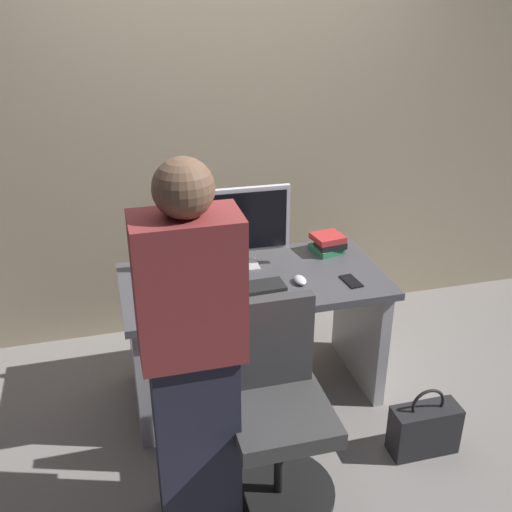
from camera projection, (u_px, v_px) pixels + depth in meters
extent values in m
plane|color=gray|center=(254.00, 389.00, 3.52)|extent=(9.00, 9.00, 0.00)
cube|color=tan|center=(217.00, 98.00, 3.62)|extent=(6.40, 0.10, 3.00)
cube|color=#4C4C51|center=(254.00, 281.00, 3.21)|extent=(1.39, 0.72, 0.04)
cube|color=#B2B2B7|center=(138.00, 356.00, 3.22)|extent=(0.06, 0.64, 0.69)
cube|color=#B2B2B7|center=(360.00, 324.00, 3.51)|extent=(0.06, 0.64, 0.69)
cylinder|color=black|center=(279.00, 492.00, 2.82)|extent=(0.52, 0.52, 0.03)
cylinder|color=black|center=(280.00, 457.00, 2.73)|extent=(0.05, 0.05, 0.39)
cube|color=#3F3F3F|center=(281.00, 416.00, 2.63)|extent=(0.44, 0.44, 0.08)
cube|color=#3F3F3F|center=(269.00, 342.00, 2.68)|extent=(0.40, 0.06, 0.44)
cube|color=#262838|center=(197.00, 437.00, 2.56)|extent=(0.34, 0.20, 0.85)
cube|color=maroon|center=(189.00, 288.00, 2.25)|extent=(0.40, 0.24, 0.58)
sphere|color=brown|center=(183.00, 188.00, 2.08)|extent=(0.22, 0.22, 0.22)
cube|color=silver|center=(240.00, 266.00, 3.30)|extent=(0.20, 0.15, 0.02)
cube|color=silver|center=(240.00, 258.00, 3.28)|extent=(0.04, 0.03, 0.08)
cube|color=silver|center=(239.00, 221.00, 3.19)|extent=(0.54, 0.04, 0.36)
cube|color=black|center=(240.00, 222.00, 3.17)|extent=(0.50, 0.02, 0.32)
cube|color=#262626|center=(243.00, 289.00, 3.06)|extent=(0.43, 0.15, 0.02)
ellipsoid|color=white|center=(300.00, 280.00, 3.14)|extent=(0.06, 0.10, 0.03)
cylinder|color=#3372B2|center=(169.00, 290.00, 2.99)|extent=(0.07, 0.07, 0.09)
cylinder|color=#3372B2|center=(165.00, 272.00, 3.17)|extent=(0.06, 0.06, 0.08)
cube|color=#338C59|center=(327.00, 249.00, 3.48)|extent=(0.19, 0.19, 0.04)
cube|color=black|center=(330.00, 245.00, 3.45)|extent=(0.16, 0.13, 0.03)
cube|color=red|center=(328.00, 238.00, 3.45)|extent=(0.19, 0.18, 0.03)
cube|color=black|center=(351.00, 281.00, 3.16)|extent=(0.08, 0.15, 0.01)
cube|color=#262628|center=(424.00, 430.00, 3.03)|extent=(0.34, 0.14, 0.26)
torus|color=#262628|center=(428.00, 404.00, 2.96)|extent=(0.18, 0.02, 0.18)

